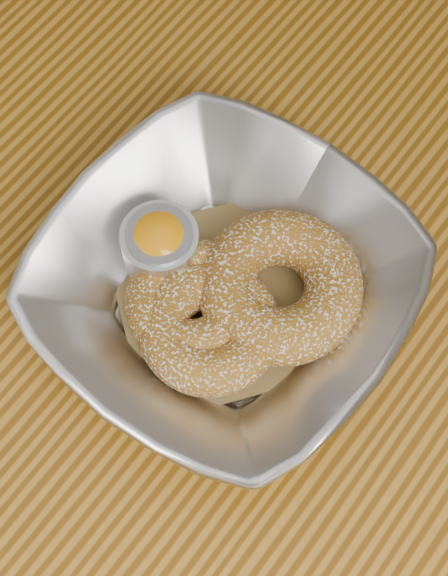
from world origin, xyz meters
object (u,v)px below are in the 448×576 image
Objects in this scene: serving_bowl at (224,288)px; donut_extra at (209,327)px; donut_back at (280,286)px; donut_front at (193,302)px; ramekin at (161,246)px; table at (340,326)px.

donut_extra is (0.01, -0.03, -0.00)m from serving_bowl.
donut_back is 0.06m from donut_front.
donut_back is at bearing 18.55° from ramekin.
donut_back reaches higher than donut_front.
donut_front is 1.72× the size of ramekin.
serving_bowl is 2.16× the size of donut_back.
serving_bowl is at bearing -140.56° from donut_back.
donut_extra is (0.02, -0.01, 0.00)m from donut_front.
table is 12.39× the size of donut_extra.
donut_back is 0.06m from donut_extra.
ramekin is at bearing -161.45° from donut_back.
donut_extra is at bearing -118.00° from table.
donut_front is 0.02m from donut_extra.
ramekin is at bearing -176.41° from serving_bowl.
serving_bowl is 0.05m from ramekin.
donut_extra reaches higher than table.
donut_back is at bearing 68.46° from donut_extra.
ramekin is (-0.08, -0.03, 0.00)m from donut_back.
table is 10.55× the size of donut_back.
donut_front is at bearing -132.98° from donut_back.
donut_back is 1.18× the size of donut_extra.
serving_bowl reaches higher than donut_front.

